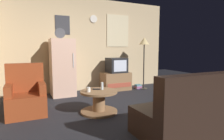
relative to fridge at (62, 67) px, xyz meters
name	(u,v)px	position (x,y,z in m)	size (l,w,h in m)	color
ground_plane	(129,113)	(0.88, -1.98, -0.75)	(12.00, 12.00, 0.00)	#232328
wall_with_art	(89,45)	(0.89, 0.47, 0.61)	(5.20, 0.12, 2.73)	#D1B284
fridge	(62,67)	(0.00, 0.00, 0.00)	(0.60, 0.62, 1.77)	beige
tv_stand	(116,81)	(1.58, 0.03, -0.49)	(0.84, 0.53, 0.53)	#8E6642
crt_tv	(116,65)	(1.61, 0.03, 0.00)	(0.54, 0.51, 0.44)	black
standing_lamp	(144,45)	(2.44, -0.20, 0.60)	(0.32, 0.32, 1.59)	#332D28
coffee_table	(99,102)	(0.38, -1.69, -0.54)	(0.72, 0.72, 0.43)	#8E6642
wine_glass	(102,86)	(0.47, -1.63, -0.25)	(0.05, 0.05, 0.15)	silver
mug_ceramic_white	(88,90)	(0.16, -1.71, -0.28)	(0.08, 0.08, 0.09)	silver
remote_control	(96,89)	(0.37, -1.57, -0.31)	(0.15, 0.04, 0.02)	black
armchair	(26,97)	(-0.91, -1.18, -0.42)	(0.68, 0.68, 0.96)	maroon
couch	(194,113)	(1.32, -3.14, -0.44)	(1.70, 0.80, 0.92)	black
book_stack	(138,87)	(2.29, -0.13, -0.69)	(0.20, 0.16, 0.14)	#67417D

